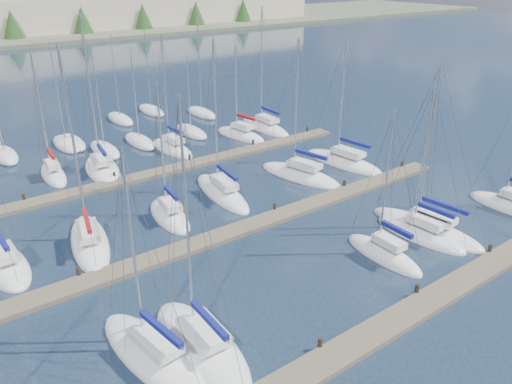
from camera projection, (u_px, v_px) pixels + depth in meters
ground at (63, 108)px, 70.18m from camera, size 400.00×400.00×0.00m
dock_near at (384, 328)px, 27.61m from camera, size 44.00×1.93×1.10m
dock_mid at (240, 229)px, 37.87m from camera, size 44.00×1.93×1.10m
dock_far at (158, 173)px, 48.13m from camera, size 44.00×1.93×1.10m
sailboat_f at (426, 228)px, 37.93m from camera, size 3.64×9.50×13.18m
sailboat_q at (241, 135)px, 58.68m from camera, size 3.66×7.81×11.10m
sailboat_g at (511, 206)px, 41.33m from camera, size 2.87×7.28×12.19m
sailboat_i at (90, 242)px, 36.01m from camera, size 4.56×9.43×14.72m
sailboat_h at (6, 266)px, 33.18m from camera, size 2.89×7.06×11.96m
sailboat_n at (53, 174)px, 47.60m from camera, size 2.59×6.81×12.33m
sailboat_m at (344, 162)px, 50.68m from camera, size 3.86×9.73×13.06m
sailboat_d at (384, 254)px, 34.52m from camera, size 2.19×6.55×11.04m
sailboat_r at (265, 127)px, 61.51m from camera, size 3.09×9.32×14.90m
sailboat_e at (420, 234)px, 37.12m from camera, size 2.94×7.51×11.91m
sailboat_c at (201, 344)px, 26.36m from camera, size 3.42×8.63×14.15m
sailboat_k at (222, 193)px, 43.84m from camera, size 3.72×9.53×14.00m
sailboat_j at (170, 216)px, 39.81m from camera, size 3.13×6.89×11.51m
sailboat_l at (300, 175)px, 47.54m from camera, size 4.82×9.41×13.51m
sailboat_b at (152, 354)px, 25.69m from camera, size 3.82×8.98×12.02m
sailboat_p at (172, 148)px, 54.34m from camera, size 2.77×7.58×12.86m
sailboat_o at (102, 169)px, 48.85m from camera, size 4.25×8.62×15.34m
distant_boats at (68, 142)px, 55.82m from camera, size 36.93×20.75×13.30m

